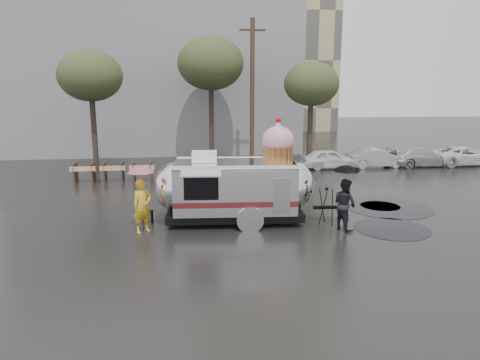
{
  "coord_description": "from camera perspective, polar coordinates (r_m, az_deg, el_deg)",
  "views": [
    {
      "loc": [
        -1.86,
        -12.9,
        4.73
      ],
      "look_at": [
        0.14,
        2.04,
        1.55
      ],
      "focal_mm": 32.0,
      "sensor_mm": 36.0,
      "label": 1
    }
  ],
  "objects": [
    {
      "name": "barricade_row",
      "position": [
        23.54,
        -16.5,
        1.12
      ],
      "size": [
        4.3,
        0.8,
        1.0
      ],
      "color": "#473323",
      "rests_on": "ground"
    },
    {
      "name": "puddles",
      "position": [
        17.79,
        19.15,
        -4.17
      ],
      "size": [
        4.23,
        5.68,
        0.01
      ],
      "color": "black",
      "rests_on": "ground"
    },
    {
      "name": "tree_left",
      "position": [
        26.41,
        -19.33,
        12.9
      ],
      "size": [
        3.64,
        3.64,
        6.95
      ],
      "color": "#382D26",
      "rests_on": "ground"
    },
    {
      "name": "person_left",
      "position": [
        14.75,
        -12.89,
        -3.41
      ],
      "size": [
        0.79,
        0.72,
        1.82
      ],
      "primitive_type": "imported",
      "rotation": [
        0.0,
        0.0,
        0.56
      ],
      "color": "gold",
      "rests_on": "ground"
    },
    {
      "name": "umbrella_pink",
      "position": [
        14.52,
        -13.07,
        0.47
      ],
      "size": [
        1.11,
        1.11,
        2.3
      ],
      "color": "pink",
      "rests_on": "ground"
    },
    {
      "name": "airstream_trailer",
      "position": [
        15.42,
        -0.4,
        -0.71
      ],
      "size": [
        7.18,
        2.88,
        3.87
      ],
      "rotation": [
        0.0,
        0.0,
        -0.08
      ],
      "color": "silver",
      "rests_on": "ground"
    },
    {
      "name": "parked_cars",
      "position": [
        28.67,
        20.93,
        3.08
      ],
      "size": [
        13.2,
        1.9,
        1.5
      ],
      "color": "silver",
      "rests_on": "ground"
    },
    {
      "name": "ground",
      "position": [
        13.86,
        0.57,
        -8.04
      ],
      "size": [
        120.0,
        120.0,
        0.0
      ],
      "primitive_type": "plane",
      "color": "black",
      "rests_on": "ground"
    },
    {
      "name": "tree_mid",
      "position": [
        28.01,
        -3.92,
        15.18
      ],
      "size": [
        4.2,
        4.2,
        8.03
      ],
      "color": "#382D26",
      "rests_on": "ground"
    },
    {
      "name": "utility_pole",
      "position": [
        27.25,
        1.63,
        11.68
      ],
      "size": [
        1.6,
        0.28,
        9.0
      ],
      "color": "#473323",
      "rests_on": "ground"
    },
    {
      "name": "grey_building",
      "position": [
        37.0,
        -11.27,
        14.43
      ],
      "size": [
        22.0,
        12.0,
        13.0
      ],
      "primitive_type": "cube",
      "color": "slate",
      "rests_on": "ground"
    },
    {
      "name": "tripod",
      "position": [
        15.55,
        11.38,
        -3.05
      ],
      "size": [
        0.54,
        0.55,
        1.36
      ],
      "rotation": [
        0.0,
        0.0,
        -0.24
      ],
      "color": "black",
      "rests_on": "ground"
    },
    {
      "name": "tree_right",
      "position": [
        27.07,
        9.5,
        12.44
      ],
      "size": [
        3.36,
        3.36,
        6.42
      ],
      "color": "#382D26",
      "rests_on": "ground"
    },
    {
      "name": "umbrella_black",
      "position": [
        14.86,
        13.97,
        0.65
      ],
      "size": [
        1.08,
        1.08,
        2.29
      ],
      "color": "black",
      "rests_on": "ground"
    },
    {
      "name": "person_right",
      "position": [
        15.09,
        13.78,
        -3.17
      ],
      "size": [
        0.77,
        0.98,
        1.79
      ],
      "primitive_type": "imported",
      "rotation": [
        0.0,
        0.0,
        1.97
      ],
      "color": "black",
      "rests_on": "ground"
    }
  ]
}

